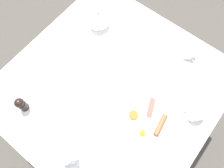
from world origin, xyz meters
The scene contains 12 objects.
ground_plane centered at (0.00, 0.00, 0.00)m, with size 8.00×8.00×0.00m, color #4C4742.
table centered at (0.00, 0.00, 0.71)m, with size 1.07×1.06×0.78m.
breakfast_plate centered at (-0.04, -0.25, 0.79)m, with size 0.26×0.26×0.04m.
teapot_near centered at (0.26, 0.31, 0.82)m, with size 0.16×0.14×0.12m.
teacup_with_saucer_left centered at (0.13, -0.41, 0.80)m, with size 0.15×0.15×0.07m.
teacup_with_saucer_right centered at (0.41, -0.22, 0.81)m, with size 0.15×0.15×0.07m.
water_glass_tall centered at (-0.40, -0.07, 0.84)m, with size 0.07×0.07×0.14m.
salt_grinder centered at (-0.37, 0.27, 0.83)m, with size 0.05×0.05×0.10m.
napkin_folded centered at (-0.16, 0.42, 0.78)m, with size 0.15×0.16×0.01m.
fork_by_plate centered at (0.16, -0.05, 0.78)m, with size 0.09×0.16×0.00m.
knife_by_plate centered at (-0.20, 0.02, 0.78)m, with size 0.04×0.20×0.00m.
spoon_for_tea centered at (-0.08, 0.27, 0.78)m, with size 0.10×0.12×0.00m.
Camera 1 is at (-0.33, -0.26, 1.85)m, focal length 35.00 mm.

